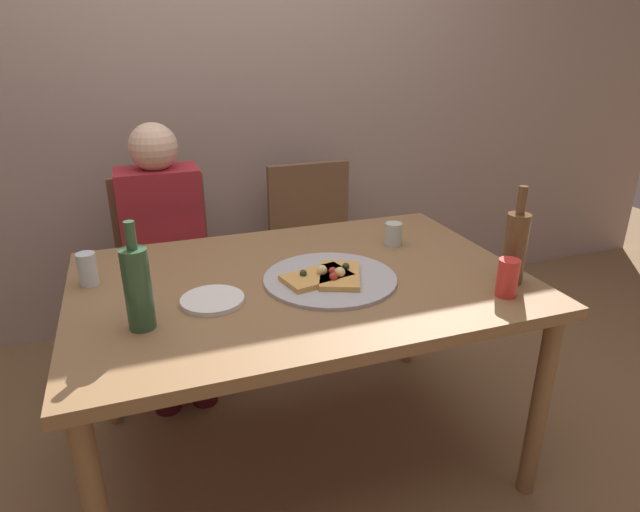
{
  "coord_description": "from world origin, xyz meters",
  "views": [
    {
      "loc": [
        -0.5,
        -1.59,
        1.5
      ],
      "look_at": [
        0.09,
        0.05,
        0.8
      ],
      "focal_mm": 30.27,
      "sensor_mm": 36.0,
      "label": 1
    }
  ],
  "objects_px": {
    "soda_can": "(508,278)",
    "dining_table": "(301,297)",
    "beer_bottle": "(138,287)",
    "plate_stack": "(212,300)",
    "tumbler_near": "(393,234)",
    "pizza_slice_last": "(340,275)",
    "tumbler_far": "(88,269)",
    "guest_in_sweater": "(166,246)",
    "pizza_slice_extra": "(317,276)",
    "chair_left": "(166,260)",
    "wine_bottle": "(515,246)",
    "chair_right": "(316,241)",
    "pizza_tray": "(330,279)"
  },
  "relations": [
    {
      "from": "beer_bottle",
      "to": "plate_stack",
      "type": "relative_size",
      "value": 1.6
    },
    {
      "from": "soda_can",
      "to": "wine_bottle",
      "type": "bearing_deg",
      "value": 44.63
    },
    {
      "from": "guest_in_sweater",
      "to": "pizza_slice_extra",
      "type": "bearing_deg",
      "value": 117.94
    },
    {
      "from": "soda_can",
      "to": "guest_in_sweater",
      "type": "bearing_deg",
      "value": 130.97
    },
    {
      "from": "pizza_slice_extra",
      "to": "wine_bottle",
      "type": "distance_m",
      "value": 0.65
    },
    {
      "from": "pizza_slice_last",
      "to": "tumbler_near",
      "type": "relative_size",
      "value": 2.84
    },
    {
      "from": "dining_table",
      "to": "soda_can",
      "type": "distance_m",
      "value": 0.68
    },
    {
      "from": "pizza_slice_extra",
      "to": "tumbler_far",
      "type": "height_order",
      "value": "tumbler_far"
    },
    {
      "from": "plate_stack",
      "to": "chair_left",
      "type": "bearing_deg",
      "value": 94.64
    },
    {
      "from": "dining_table",
      "to": "plate_stack",
      "type": "xyz_separation_m",
      "value": [
        -0.31,
        -0.08,
        0.08
      ]
    },
    {
      "from": "plate_stack",
      "to": "chair_left",
      "type": "height_order",
      "value": "chair_left"
    },
    {
      "from": "pizza_slice_last",
      "to": "soda_can",
      "type": "distance_m",
      "value": 0.53
    },
    {
      "from": "tumbler_near",
      "to": "chair_right",
      "type": "distance_m",
      "value": 0.78
    },
    {
      "from": "pizza_tray",
      "to": "tumbler_near",
      "type": "bearing_deg",
      "value": 33.31
    },
    {
      "from": "pizza_slice_last",
      "to": "plate_stack",
      "type": "relative_size",
      "value": 1.29
    },
    {
      "from": "wine_bottle",
      "to": "guest_in_sweater",
      "type": "distance_m",
      "value": 1.48
    },
    {
      "from": "dining_table",
      "to": "tumbler_near",
      "type": "xyz_separation_m",
      "value": [
        0.44,
        0.18,
        0.12
      ]
    },
    {
      "from": "plate_stack",
      "to": "chair_right",
      "type": "xyz_separation_m",
      "value": [
        0.69,
        0.99,
        -0.24
      ]
    },
    {
      "from": "pizza_slice_extra",
      "to": "soda_can",
      "type": "xyz_separation_m",
      "value": [
        0.53,
        -0.29,
        0.04
      ]
    },
    {
      "from": "dining_table",
      "to": "tumbler_near",
      "type": "bearing_deg",
      "value": 22.0
    },
    {
      "from": "plate_stack",
      "to": "chair_left",
      "type": "xyz_separation_m",
      "value": [
        -0.08,
        0.99,
        -0.24
      ]
    },
    {
      "from": "tumbler_far",
      "to": "plate_stack",
      "type": "distance_m",
      "value": 0.45
    },
    {
      "from": "dining_table",
      "to": "tumbler_far",
      "type": "height_order",
      "value": "tumbler_far"
    },
    {
      "from": "chair_left",
      "to": "plate_stack",
      "type": "bearing_deg",
      "value": 94.64
    },
    {
      "from": "dining_table",
      "to": "beer_bottle",
      "type": "xyz_separation_m",
      "value": [
        -0.52,
        -0.17,
        0.2
      ]
    },
    {
      "from": "pizza_slice_last",
      "to": "dining_table",
      "type": "bearing_deg",
      "value": 146.84
    },
    {
      "from": "soda_can",
      "to": "pizza_slice_last",
      "type": "bearing_deg",
      "value": 148.71
    },
    {
      "from": "tumbler_near",
      "to": "pizza_slice_last",
      "type": "bearing_deg",
      "value": -142.42
    },
    {
      "from": "tumbler_far",
      "to": "guest_in_sweater",
      "type": "height_order",
      "value": "guest_in_sweater"
    },
    {
      "from": "pizza_slice_last",
      "to": "beer_bottle",
      "type": "bearing_deg",
      "value": -171.05
    },
    {
      "from": "soda_can",
      "to": "tumbler_far",
      "type": "bearing_deg",
      "value": 156.67
    },
    {
      "from": "plate_stack",
      "to": "pizza_slice_extra",
      "type": "bearing_deg",
      "value": 4.1
    },
    {
      "from": "tumbler_near",
      "to": "guest_in_sweater",
      "type": "relative_size",
      "value": 0.08
    },
    {
      "from": "pizza_slice_extra",
      "to": "guest_in_sweater",
      "type": "bearing_deg",
      "value": 117.94
    },
    {
      "from": "guest_in_sweater",
      "to": "pizza_slice_last",
      "type": "bearing_deg",
      "value": 121.39
    },
    {
      "from": "dining_table",
      "to": "chair_left",
      "type": "distance_m",
      "value": 1.0
    },
    {
      "from": "pizza_slice_last",
      "to": "tumbler_far",
      "type": "xyz_separation_m",
      "value": [
        -0.78,
        0.26,
        0.03
      ]
    },
    {
      "from": "chair_right",
      "to": "tumbler_near",
      "type": "bearing_deg",
      "value": 94.97
    },
    {
      "from": "beer_bottle",
      "to": "pizza_slice_extra",
      "type": "bearing_deg",
      "value": 11.49
    },
    {
      "from": "chair_left",
      "to": "tumbler_far",
      "type": "bearing_deg",
      "value": 68.85
    },
    {
      "from": "beer_bottle",
      "to": "tumbler_near",
      "type": "xyz_separation_m",
      "value": [
        0.96,
        0.35,
        -0.08
      ]
    },
    {
      "from": "soda_can",
      "to": "chair_left",
      "type": "xyz_separation_m",
      "value": [
        -0.96,
        1.26,
        -0.29
      ]
    },
    {
      "from": "beer_bottle",
      "to": "plate_stack",
      "type": "distance_m",
      "value": 0.26
    },
    {
      "from": "soda_can",
      "to": "dining_table",
      "type": "bearing_deg",
      "value": 148.33
    },
    {
      "from": "chair_right",
      "to": "pizza_slice_extra",
      "type": "bearing_deg",
      "value": 70.89
    },
    {
      "from": "dining_table",
      "to": "tumbler_near",
      "type": "relative_size",
      "value": 16.84
    },
    {
      "from": "chair_left",
      "to": "chair_right",
      "type": "height_order",
      "value": "same"
    },
    {
      "from": "chair_left",
      "to": "chair_right",
      "type": "distance_m",
      "value": 0.77
    },
    {
      "from": "soda_can",
      "to": "chair_right",
      "type": "distance_m",
      "value": 1.3
    },
    {
      "from": "tumbler_far",
      "to": "guest_in_sweater",
      "type": "distance_m",
      "value": 0.65
    }
  ]
}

